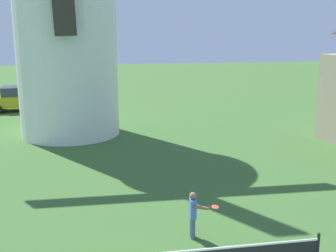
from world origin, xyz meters
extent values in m
cylinder|color=white|center=(-2.93, 15.95, 5.27)|extent=(4.75, 4.75, 10.53)
cube|color=white|center=(-0.11, 2.12, 0.97)|extent=(5.40, 0.02, 0.04)
cylinder|color=slate|center=(0.57, 4.49, 0.27)|extent=(0.11, 0.11, 0.54)
cylinder|color=slate|center=(0.56, 4.35, 0.27)|extent=(0.11, 0.11, 0.54)
cube|color=#4C7AD1|center=(0.57, 4.42, 0.78)|extent=(0.16, 0.27, 0.48)
sphere|color=#89664C|center=(0.57, 4.42, 1.11)|extent=(0.18, 0.18, 0.18)
cylinder|color=#89664C|center=(0.57, 4.60, 0.76)|extent=(0.08, 0.08, 0.36)
cylinder|color=#89664C|center=(0.72, 4.27, 0.86)|extent=(0.37, 0.09, 0.14)
cylinder|color=#D84C33|center=(0.87, 4.26, 0.86)|extent=(0.22, 0.03, 0.04)
ellipsoid|color=#D84C33|center=(1.09, 4.25, 0.86)|extent=(0.19, 0.25, 0.03)
cube|color=#999919|center=(-6.34, 22.90, 0.65)|extent=(4.32, 2.03, 0.70)
cube|color=#2D333D|center=(-6.34, 22.90, 1.28)|extent=(2.47, 1.68, 0.56)
cylinder|color=black|center=(-4.99, 23.86, 0.30)|extent=(0.61, 0.23, 0.60)
cylinder|color=black|center=(-4.85, 22.17, 0.30)|extent=(0.61, 0.23, 0.60)
cylinder|color=black|center=(-7.84, 23.63, 0.30)|extent=(0.61, 0.23, 0.60)
camera|label=1|loc=(-1.69, -4.91, 5.06)|focal=44.76mm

